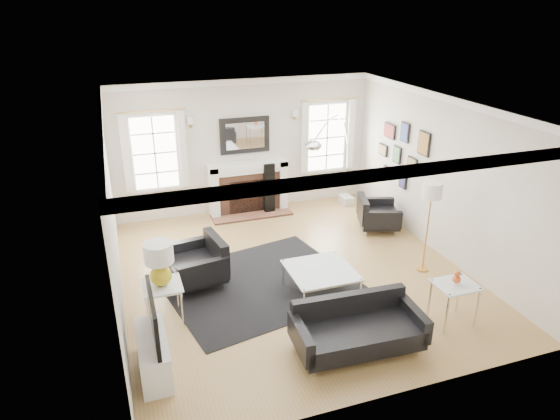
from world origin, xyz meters
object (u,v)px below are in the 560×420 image
object	(u,v)px
gourd_lamp	(159,261)
armchair_right	(376,215)
armchair_left	(199,264)
arc_floor_lamp	(332,162)
fireplace	(248,188)
sofa	(356,329)
coffee_table	(321,271)

from	to	relation	value
gourd_lamp	armchair_right	bearing A→B (deg)	22.15
armchair_right	armchair_left	bearing A→B (deg)	-166.12
armchair_right	arc_floor_lamp	xyz separation A→B (m)	(-0.59, 0.88, 0.89)
fireplace	arc_floor_lamp	distance (m)	1.87
sofa	coffee_table	xyz separation A→B (m)	(0.07, 1.35, 0.11)
coffee_table	fireplace	bearing A→B (deg)	92.76
coffee_table	gourd_lamp	distance (m)	2.44
armchair_right	arc_floor_lamp	bearing A→B (deg)	124.00
coffee_table	armchair_right	bearing A→B (deg)	43.01
armchair_right	coffee_table	bearing A→B (deg)	-136.99
fireplace	armchair_right	xyz separation A→B (m)	(2.15, -1.69, -0.23)
armchair_right	arc_floor_lamp	distance (m)	1.38
gourd_lamp	arc_floor_lamp	size ratio (longest dim) A/B	0.29
sofa	gourd_lamp	world-z (taller)	gourd_lamp
sofa	arc_floor_lamp	world-z (taller)	arc_floor_lamp
sofa	coffee_table	distance (m)	1.35
fireplace	arc_floor_lamp	bearing A→B (deg)	-27.57
armchair_left	gourd_lamp	distance (m)	1.24
armchair_right	gourd_lamp	bearing A→B (deg)	-157.85
fireplace	armchair_right	world-z (taller)	fireplace
fireplace	armchair_left	world-z (taller)	fireplace
fireplace	armchair_left	distance (m)	3.03
armchair_left	fireplace	bearing A→B (deg)	59.37
fireplace	armchair_left	xyz separation A→B (m)	(-1.54, -2.60, -0.19)
sofa	armchair_left	distance (m)	2.81
armchair_left	arc_floor_lamp	bearing A→B (deg)	30.08
arc_floor_lamp	sofa	bearing A→B (deg)	-109.61
armchair_right	arc_floor_lamp	size ratio (longest dim) A/B	0.46
armchair_left	arc_floor_lamp	distance (m)	3.67
armchair_left	arc_floor_lamp	size ratio (longest dim) A/B	0.48
fireplace	armchair_left	size ratio (longest dim) A/B	1.61
armchair_left	arc_floor_lamp	xyz separation A→B (m)	(3.09, 1.79, 0.85)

